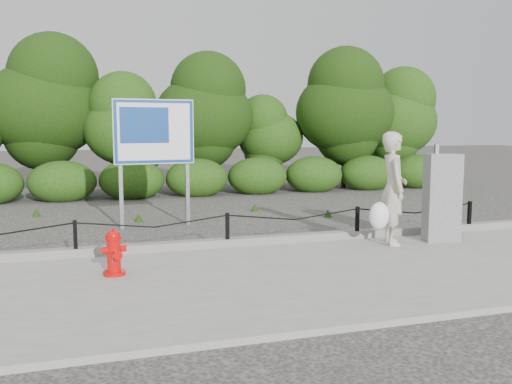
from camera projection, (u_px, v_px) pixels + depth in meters
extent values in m
plane|color=#2D2B28|center=(228.00, 252.00, 9.41)|extent=(90.00, 90.00, 0.00)
cube|color=gray|center=(263.00, 280.00, 7.51)|extent=(14.00, 4.00, 0.08)
cube|color=slate|center=(227.00, 242.00, 9.44)|extent=(14.00, 0.22, 0.14)
cube|color=black|center=(75.00, 239.00, 8.62)|extent=(0.06, 0.06, 0.60)
cube|color=black|center=(227.00, 230.00, 9.36)|extent=(0.06, 0.06, 0.60)
cube|color=black|center=(357.00, 223.00, 10.10)|extent=(0.06, 0.06, 0.60)
cube|color=black|center=(469.00, 216.00, 10.84)|extent=(0.06, 0.06, 0.60)
cylinder|color=black|center=(154.00, 221.00, 8.97)|extent=(2.50, 0.02, 0.02)
cylinder|color=black|center=(295.00, 214.00, 9.70)|extent=(2.50, 0.02, 0.02)
cylinder|color=black|center=(416.00, 208.00, 10.44)|extent=(2.50, 0.02, 0.02)
cylinder|color=black|center=(47.00, 156.00, 17.13)|extent=(0.18, 0.18, 2.47)
ellipsoid|color=#2D5012|center=(44.00, 101.00, 16.93)|extent=(3.66, 3.16, 3.95)
cylinder|color=black|center=(130.00, 165.00, 17.15)|extent=(0.18, 0.18, 1.88)
ellipsoid|color=#2D5012|center=(128.00, 124.00, 16.99)|extent=(2.79, 2.41, 3.01)
cylinder|color=black|center=(204.00, 158.00, 18.25)|extent=(0.18, 0.18, 2.26)
ellipsoid|color=#2D5012|center=(204.00, 110.00, 18.06)|extent=(3.34, 2.89, 3.62)
cylinder|color=black|center=(271.00, 165.00, 19.40)|extent=(0.18, 0.18, 1.60)
ellipsoid|color=#2D5012|center=(271.00, 134.00, 19.27)|extent=(2.37, 2.05, 2.56)
cylinder|color=black|center=(344.00, 154.00, 19.34)|extent=(0.18, 0.18, 2.41)
ellipsoid|color=#2D5012|center=(345.00, 106.00, 19.13)|extent=(3.57, 3.09, 3.86)
cylinder|color=black|center=(394.00, 156.00, 20.41)|extent=(0.18, 0.18, 2.13)
ellipsoid|color=#2D5012|center=(396.00, 116.00, 20.23)|extent=(3.16, 2.73, 3.42)
cylinder|color=red|center=(114.00, 273.00, 7.63)|extent=(0.38, 0.38, 0.05)
cylinder|color=red|center=(114.00, 255.00, 7.60)|extent=(0.23, 0.23, 0.47)
cylinder|color=red|center=(113.00, 237.00, 7.57)|extent=(0.28, 0.28, 0.04)
ellipsoid|color=red|center=(113.00, 236.00, 7.57)|extent=(0.24, 0.24, 0.15)
cylinder|color=red|center=(113.00, 230.00, 7.56)|extent=(0.06, 0.06, 0.04)
cylinder|color=red|center=(104.00, 251.00, 7.52)|extent=(0.11, 0.11, 0.10)
cylinder|color=red|center=(123.00, 248.00, 7.66)|extent=(0.11, 0.11, 0.10)
cylinder|color=red|center=(117.00, 255.00, 7.48)|extent=(0.15, 0.13, 0.13)
cylinder|color=slate|center=(112.00, 260.00, 7.49)|extent=(0.01, 0.05, 0.10)
imported|color=#BAB4A0|center=(393.00, 188.00, 9.53)|extent=(0.67, 0.84, 1.99)
ellipsoid|color=white|center=(379.00, 216.00, 9.34)|extent=(0.36, 0.28, 0.48)
cube|color=gray|center=(442.00, 198.00, 9.81)|extent=(0.67, 0.47, 1.59)
cube|color=slate|center=(435.00, 192.00, 10.00)|extent=(0.08, 0.08, 1.76)
cube|color=slate|center=(120.00, 165.00, 11.36)|extent=(0.09, 0.09, 2.74)
cube|color=slate|center=(187.00, 163.00, 11.88)|extent=(0.09, 0.09, 2.74)
cube|color=white|center=(154.00, 132.00, 11.49)|extent=(1.71, 0.17, 1.37)
cube|color=navy|center=(154.00, 132.00, 11.46)|extent=(1.67, 0.12, 1.33)
cube|color=navy|center=(145.00, 125.00, 11.36)|extent=(1.02, 0.08, 0.75)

